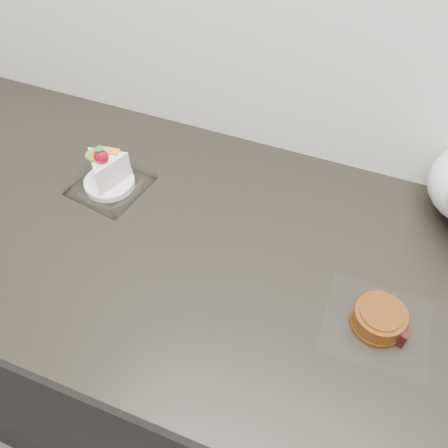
% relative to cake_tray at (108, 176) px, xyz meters
% --- Properties ---
extents(counter, '(2.04, 0.64, 0.90)m').
position_rel_cake_tray_xyz_m(counter, '(0.42, -0.07, -0.48)').
color(counter, black).
rests_on(counter, ground).
extents(cake_tray, '(0.16, 0.16, 0.11)m').
position_rel_cake_tray_xyz_m(cake_tray, '(0.00, 0.00, 0.00)').
color(cake_tray, white).
rests_on(cake_tray, counter).
extents(mooncake_wrap, '(0.17, 0.16, 0.04)m').
position_rel_cake_tray_xyz_m(mooncake_wrap, '(0.56, -0.12, -0.01)').
color(mooncake_wrap, white).
rests_on(mooncake_wrap, counter).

